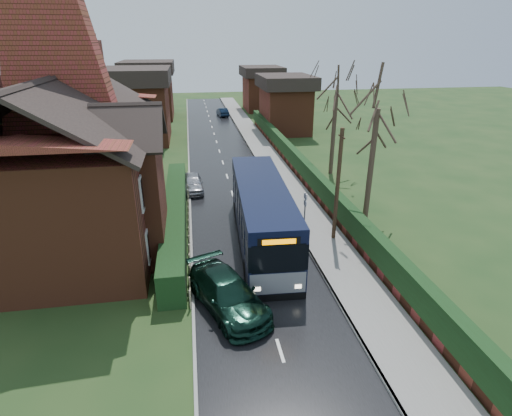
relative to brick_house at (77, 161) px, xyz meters
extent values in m
plane|color=#35491F|center=(8.73, -4.78, -4.38)|extent=(140.00, 140.00, 0.00)
cube|color=black|center=(8.73, 5.22, -4.37)|extent=(6.00, 100.00, 0.02)
cube|color=slate|center=(12.98, 5.22, -4.31)|extent=(2.50, 100.00, 0.14)
cube|color=gray|center=(11.78, 5.22, -4.31)|extent=(0.12, 100.00, 0.14)
cube|color=gray|center=(5.68, 5.22, -4.33)|extent=(0.12, 100.00, 0.10)
cube|color=black|center=(4.83, 0.22, -3.58)|extent=(1.20, 16.00, 1.60)
cube|color=brown|center=(14.53, 5.22, -4.08)|extent=(0.30, 50.00, 0.60)
cube|color=black|center=(14.53, 5.22, -3.18)|extent=(0.60, 50.00, 1.20)
cube|color=brown|center=(-0.27, 0.22, -1.38)|extent=(8.00, 14.00, 6.00)
cube|color=brown|center=(3.23, -2.78, -1.38)|extent=(2.50, 4.00, 6.00)
cube|color=brown|center=(0.73, 4.22, 4.82)|extent=(0.90, 1.40, 2.20)
cube|color=silver|center=(3.78, -4.78, -2.78)|extent=(0.08, 1.20, 1.60)
cube|color=black|center=(3.81, -4.78, -2.78)|extent=(0.03, 0.95, 1.35)
cube|color=silver|center=(3.78, -4.78, -0.18)|extent=(0.08, 1.20, 1.60)
cube|color=black|center=(3.81, -4.78, -0.18)|extent=(0.03, 0.95, 1.35)
cube|color=silver|center=(3.78, -0.78, -2.78)|extent=(0.08, 1.20, 1.60)
cube|color=black|center=(3.81, -0.78, -2.78)|extent=(0.03, 0.95, 1.35)
cube|color=silver|center=(3.78, -0.78, -0.18)|extent=(0.08, 1.20, 1.60)
cube|color=black|center=(3.81, -0.78, -0.18)|extent=(0.03, 0.95, 1.35)
cube|color=silver|center=(3.78, 3.22, -2.78)|extent=(0.08, 1.20, 1.60)
cube|color=black|center=(3.81, 3.22, -2.78)|extent=(0.03, 0.95, 1.35)
cube|color=silver|center=(3.78, 3.22, -0.18)|extent=(0.08, 1.20, 1.60)
cube|color=black|center=(3.81, 3.22, -0.18)|extent=(0.03, 0.95, 1.35)
cube|color=silver|center=(3.78, 5.72, -2.78)|extent=(0.08, 1.20, 1.60)
cube|color=black|center=(3.81, 5.72, -2.78)|extent=(0.03, 0.95, 1.35)
cube|color=silver|center=(3.78, 5.72, -0.18)|extent=(0.08, 1.20, 1.60)
cube|color=black|center=(3.81, 5.72, -0.18)|extent=(0.03, 0.95, 1.35)
cube|color=black|center=(9.53, -2.40, -3.46)|extent=(3.03, 11.07, 1.14)
cube|color=black|center=(9.53, -2.40, -2.29)|extent=(3.05, 11.08, 1.20)
cube|color=black|center=(9.53, -2.40, -1.37)|extent=(3.03, 11.07, 0.66)
cube|color=black|center=(9.53, -2.40, -4.20)|extent=(3.03, 11.07, 0.35)
cube|color=gray|center=(9.26, -7.83, -3.48)|extent=(2.40, 0.24, 1.00)
cube|color=black|center=(9.26, -7.86, -2.28)|extent=(2.24, 0.19, 1.30)
cube|color=black|center=(9.26, -7.86, -1.48)|extent=(1.75, 0.17, 0.35)
cube|color=#FF8C00|center=(9.26, -7.90, -1.48)|extent=(1.37, 0.11, 0.22)
cube|color=black|center=(9.26, -7.84, -4.16)|extent=(2.45, 0.26, 0.30)
cube|color=#FFF2CC|center=(8.39, -7.84, -3.68)|extent=(0.28, 0.06, 0.18)
cube|color=#FFF2CC|center=(10.13, -7.93, -3.68)|extent=(0.28, 0.06, 0.18)
cylinder|color=black|center=(8.24, -5.85, -3.90)|extent=(0.33, 0.97, 0.96)
cylinder|color=black|center=(10.48, -5.96, -3.90)|extent=(0.33, 0.97, 0.96)
cylinder|color=black|center=(8.58, 1.16, -3.90)|extent=(0.33, 0.97, 0.96)
cylinder|color=black|center=(10.83, 1.05, -3.90)|extent=(0.33, 0.97, 0.96)
imported|color=#B4B4B9|center=(5.93, 6.34, -3.76)|extent=(1.62, 3.66, 1.23)
imported|color=black|center=(7.13, -7.99, -3.66)|extent=(3.64, 5.31, 1.43)
imported|color=#101E31|center=(10.73, 36.81, -3.79)|extent=(1.65, 3.65, 1.16)
cylinder|color=slate|center=(11.93, -2.39, -3.00)|extent=(0.08, 0.08, 2.74)
cube|color=white|center=(11.93, -2.39, -1.83)|extent=(0.08, 0.41, 0.31)
cube|color=white|center=(11.93, -2.39, -2.22)|extent=(0.06, 0.37, 0.27)
cylinder|color=#2F2015|center=(13.53, -2.81, -1.24)|extent=(0.22, 0.22, 6.28)
cube|color=#2F2015|center=(13.53, -2.81, 1.45)|extent=(0.08, 0.81, 0.07)
cylinder|color=#3D2E24|center=(16.36, -0.60, -0.97)|extent=(0.33, 0.33, 6.81)
cylinder|color=#3B2B22|center=(17.36, 8.71, -1.22)|extent=(0.34, 0.34, 6.32)
cylinder|color=#32271D|center=(-3.54, 9.90, -0.48)|extent=(0.36, 0.36, 7.80)
camera|label=1|loc=(6.06, -21.70, 6.00)|focal=28.00mm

